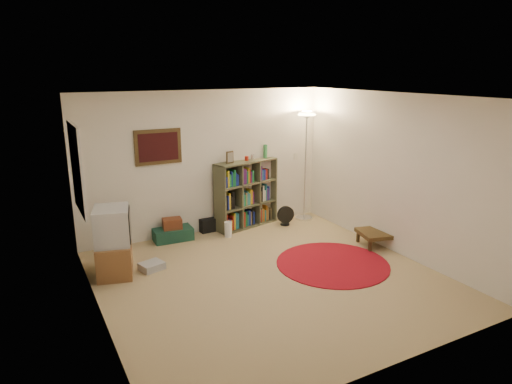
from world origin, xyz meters
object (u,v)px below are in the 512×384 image
at_px(floor_lamp, 306,130).
at_px(suitcase, 172,233).
at_px(side_table, 376,234).
at_px(tv_stand, 114,242).
at_px(bookshelf, 245,195).
at_px(floor_fan, 285,216).

xyz_separation_m(floor_lamp, suitcase, (-2.62, 0.13, -1.63)).
bearing_deg(floor_lamp, side_table, -81.38).
relative_size(tv_stand, suitcase, 1.46).
distance_m(bookshelf, side_table, 2.43).
height_order(floor_lamp, suitcase, floor_lamp).
bearing_deg(bookshelf, tv_stand, -172.82).
bearing_deg(side_table, floor_lamp, 98.62).
bearing_deg(floor_lamp, floor_fan, -163.26).
bearing_deg(tv_stand, floor_lamp, 26.13).
bearing_deg(tv_stand, suitcase, 53.28).
bearing_deg(side_table, suitcase, 147.07).
bearing_deg(floor_lamp, tv_stand, -168.09).
xyz_separation_m(tv_stand, side_table, (4.03, -0.94, -0.26)).
distance_m(bookshelf, floor_fan, 0.86).
distance_m(floor_lamp, side_table, 2.33).
bearing_deg(suitcase, tv_stand, -138.18).
bearing_deg(suitcase, bookshelf, 4.09).
relative_size(bookshelf, side_table, 2.24).
relative_size(bookshelf, floor_fan, 4.02).
distance_m(bookshelf, tv_stand, 2.74).
bearing_deg(floor_fan, floor_lamp, 23.14).
relative_size(floor_fan, tv_stand, 0.38).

